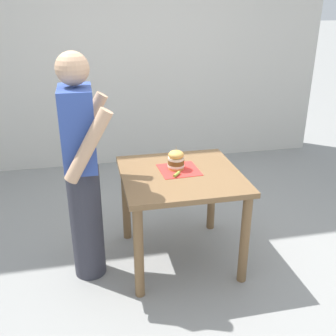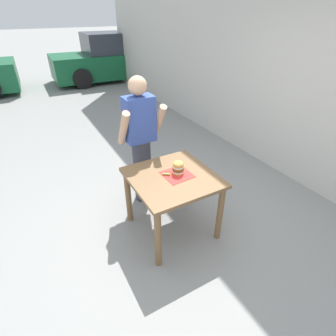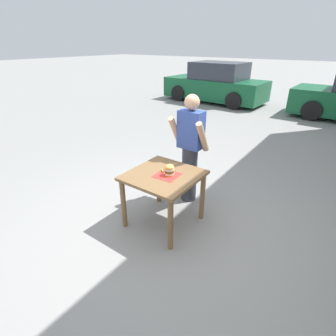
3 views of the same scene
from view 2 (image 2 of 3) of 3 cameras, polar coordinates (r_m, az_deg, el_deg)
The scene contains 8 objects.
ground_plane at distance 3.33m, azimuth 0.86°, elevation -12.86°, with size 80.00×80.00×0.00m, color gray.
patio_table at distance 2.93m, azimuth 0.96°, elevation -4.01°, with size 0.90×0.90×0.77m.
serving_paper at distance 2.87m, azimuth 1.97°, elevation -1.42°, with size 0.30×0.30×0.00m, color red.
sandwich at distance 2.86m, azimuth 2.24°, elevation 0.16°, with size 0.13×0.13×0.19m.
pickle_spear at distance 2.85m, azimuth -0.36°, elevation -1.36°, with size 0.02×0.02×0.08m, color #8EA83D.
diner_across_table at distance 3.34m, azimuth -5.92°, elevation 5.75°, with size 0.55×0.35×1.69m.
parked_car_near_curb at distance 13.72m, azimuth 12.45°, elevation 24.15°, with size 4.28×1.99×1.60m.
parked_car_far_end at distance 10.62m, azimuth -11.93°, elevation 22.22°, with size 4.24×1.92×1.60m.
Camera 2 is at (-1.21, -2.05, 2.33)m, focal length 28.00 mm.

